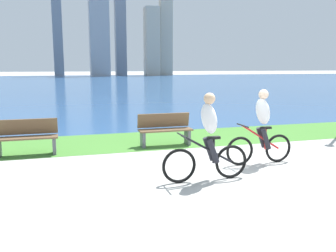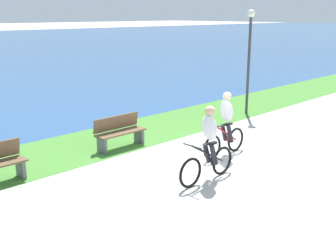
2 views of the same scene
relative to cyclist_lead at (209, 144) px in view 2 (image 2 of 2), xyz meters
name	(u,v)px [view 2 (image 2 of 2)]	position (x,y,z in m)	size (l,w,h in m)	color
ground_plane	(215,163)	(0.97, 0.59, -0.84)	(300.00, 300.00, 0.00)	#B2AFA8
grass_strip_bayside	(127,135)	(0.97, 4.07, -0.84)	(120.00, 2.74, 0.01)	#478433
cyclist_lead	(209,144)	(0.00, 0.00, 0.00)	(1.76, 0.52, 1.71)	black
cyclist_trailing	(226,124)	(1.64, 0.80, 0.00)	(1.64, 0.52, 1.70)	black
bench_far_along_path	(120,132)	(0.06, 3.25, -0.39)	(1.50, 0.47, 0.90)	brown
lamppost_tall	(250,46)	(5.99, 3.19, 1.64)	(0.28, 0.28, 3.77)	#38383D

